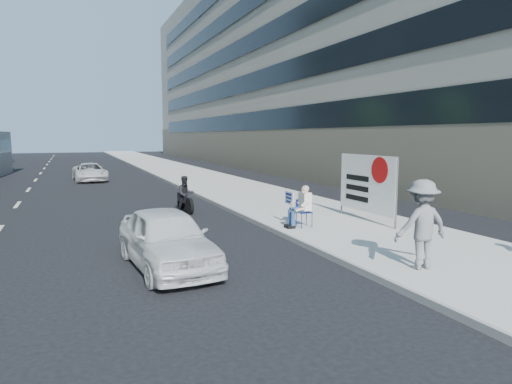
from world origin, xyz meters
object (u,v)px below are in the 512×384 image
seated_protester (301,204)px  white_sedan_far (90,172)px  jogger (422,224)px  motorcycle (185,196)px  white_sedan_near (167,238)px  protest_banner (367,184)px

seated_protester → white_sedan_far: 20.26m
jogger → motorcycle: 10.34m
white_sedan_near → motorcycle: bearing=68.5°
white_sedan_near → motorcycle: motorcycle is taller
white_sedan_near → white_sedan_far: (-0.75, 21.87, -0.09)m
protest_banner → white_sedan_near: 7.63m
jogger → motorcycle: jogger is taller
seated_protester → jogger: bearing=-86.6°
jogger → motorcycle: bearing=-70.2°
white_sedan_near → seated_protester: bearing=21.8°
jogger → white_sedan_near: size_ratio=0.48×
seated_protester → white_sedan_far: seated_protester is taller
seated_protester → motorcycle: (-2.45, 5.01, -0.24)m
seated_protester → white_sedan_far: (-5.39, 19.53, -0.28)m
protest_banner → white_sedan_far: 20.97m
motorcycle → protest_banner: bearing=-50.7°
jogger → protest_banner: size_ratio=0.63×
seated_protester → white_sedan_near: (-4.64, -2.34, -0.19)m
white_sedan_far → protest_banner: bearing=-71.3°
protest_banner → white_sedan_near: bearing=-161.0°
jogger → white_sedan_far: 25.13m
white_sedan_near → white_sedan_far: bearing=87.0°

